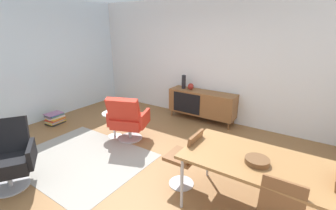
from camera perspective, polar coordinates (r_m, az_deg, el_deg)
name	(u,v)px	position (r m, az deg, el deg)	size (l,w,h in m)	color
ground_plane	(138,164)	(3.95, -7.61, -14.28)	(8.32, 8.32, 0.00)	olive
wall_back	(207,61)	(5.57, 9.79, 10.86)	(6.80, 0.12, 2.80)	white
wall_window_left	(24,63)	(6.01, -32.32, 8.83)	(0.12, 5.60, 2.80)	silver
sideboard	(202,103)	(5.50, 8.42, 0.53)	(1.60, 0.45, 0.72)	brown
vase_cobalt	(184,82)	(5.60, 3.94, 5.77)	(0.10, 0.10, 0.33)	black
vase_sculptural_dark	(191,86)	(5.53, 5.67, 4.62)	(0.14, 0.14, 0.15)	maroon
dining_table	(255,162)	(2.84, 20.81, -13.18)	(1.60, 0.90, 0.74)	olive
wooden_bowl_on_table	(257,161)	(2.73, 21.33, -12.86)	(0.26, 0.26, 0.06)	brown
dining_chair_near_window	(186,156)	(3.22, 4.46, -12.68)	(0.43, 0.40, 0.86)	brown
lounge_chair_red	(128,118)	(4.52, -10.01, -3.28)	(0.85, 0.83, 0.95)	red
armchair_black_shell	(5,156)	(3.94, -35.54, -10.23)	(0.89, 0.90, 0.95)	black
side_table_round	(114,122)	(4.79, -13.37, -4.10)	(0.44, 0.44, 0.52)	white
fruit_bowl	(113,111)	(4.71, -13.59, -1.42)	(0.20, 0.20, 0.11)	#262628
magazine_stack	(55,118)	(5.96, -26.34, -3.01)	(0.35, 0.42, 0.26)	#262626
area_rug	(82,158)	(4.32, -20.76, -12.24)	(2.20, 1.70, 0.01)	gray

